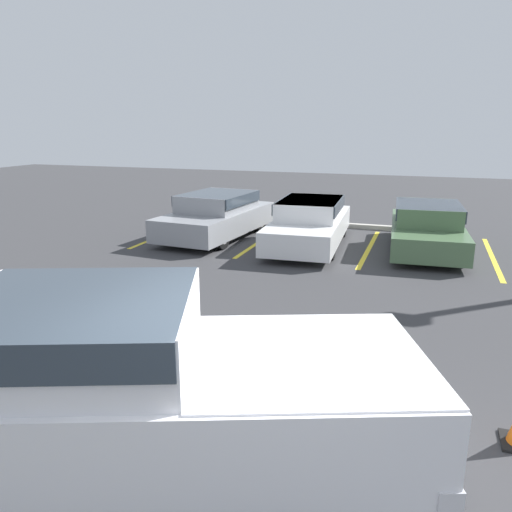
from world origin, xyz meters
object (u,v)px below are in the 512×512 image
Objects in this scene: wheel_stop_curb at (372,227)px; pickup_truck at (115,389)px; parked_sedan_c at (427,226)px; parked_sedan_b at (310,221)px; parked_sedan_a at (217,214)px.

pickup_truck is at bearing -94.39° from wheel_stop_curb.
parked_sedan_c is 2.87m from wheel_stop_curb.
parked_sedan_b is at bearing -117.13° from wheel_stop_curb.
parked_sedan_a is at bearing -91.01° from parked_sedan_c.
wheel_stop_curb is at bearing -148.81° from parked_sedan_c.
wheel_stop_curb is at bearing 149.32° from parked_sedan_b.
parked_sedan_a is 4.94m from wheel_stop_curb.
pickup_truck is 10.23m from parked_sedan_a.
pickup_truck reaches higher than parked_sedan_a.
parked_sedan_a is (-3.22, 9.70, -0.20)m from pickup_truck.
pickup_truck is at bearing -0.90° from parked_sedan_b.
parked_sedan_c is (3.00, 0.40, -0.02)m from parked_sedan_b.
parked_sedan_b reaches higher than parked_sedan_c.
parked_sedan_c is (5.77, 0.28, -0.03)m from parked_sedan_a.
pickup_truck reaches higher than parked_sedan_c.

